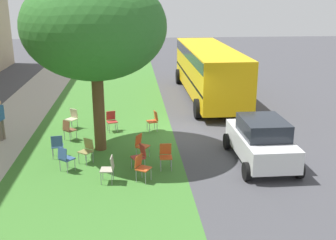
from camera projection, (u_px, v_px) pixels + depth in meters
ground at (178, 135)px, 17.34m from camera, size 80.00×80.00×0.00m
grass_verge at (103, 137)px, 17.06m from camera, size 48.00×6.00×0.01m
street_tree at (94, 27)px, 14.38m from camera, size 5.15×5.15×6.55m
chair_0 at (154, 120)px, 17.68m from camera, size 0.51×0.51×0.88m
chair_1 at (57, 145)px, 14.75m from camera, size 0.48×0.47×0.88m
chair_2 at (166, 154)px, 13.85m from camera, size 0.43×0.43×0.88m
chair_3 at (72, 117)px, 18.03m from camera, size 0.58×0.58×0.88m
chair_4 at (140, 155)px, 13.80m from camera, size 0.54×0.55×0.88m
chair_5 at (87, 149)px, 14.33m from camera, size 0.58×0.58×0.88m
chair_6 at (141, 166)px, 12.93m from camera, size 0.57×0.58×0.88m
chair_7 at (141, 144)px, 14.79m from camera, size 0.57×0.58×0.88m
chair_8 at (112, 120)px, 17.68m from camera, size 0.52×0.52×0.88m
chair_9 at (109, 167)px, 12.81m from camera, size 0.45×0.46×0.88m
chair_10 at (69, 129)px, 16.49m from camera, size 0.59×0.59×0.88m
chair_11 at (65, 157)px, 13.61m from camera, size 0.59×0.59×0.88m
parked_car at (261, 140)px, 14.26m from camera, size 3.70×1.92×1.65m
school_bus at (209, 67)px, 23.04m from camera, size 10.40×2.80×2.88m
pedestrian_0 at (0, 118)px, 16.47m from camera, size 0.40×0.29×1.69m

